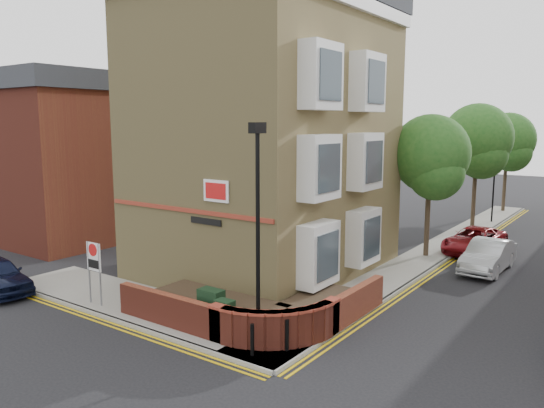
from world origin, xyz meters
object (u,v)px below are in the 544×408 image
at_px(lamppost, 258,233).
at_px(utility_cabinet_large, 211,308).
at_px(silver_car_near, 488,256).
at_px(zone_sign, 94,262).

relative_size(lamppost, utility_cabinet_large, 5.25).
bearing_deg(lamppost, utility_cabinet_large, 176.99).
height_order(lamppost, silver_car_near, lamppost).
bearing_deg(lamppost, silver_car_near, 74.24).
bearing_deg(silver_car_near, zone_sign, -126.97).
xyz_separation_m(lamppost, utility_cabinet_large, (-1.90, 0.10, -2.62)).
xyz_separation_m(lamppost, silver_car_near, (3.40, 12.05, -2.66)).
distance_m(utility_cabinet_large, zone_sign, 4.86).
height_order(utility_cabinet_large, zone_sign, zone_sign).
height_order(zone_sign, silver_car_near, zone_sign).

